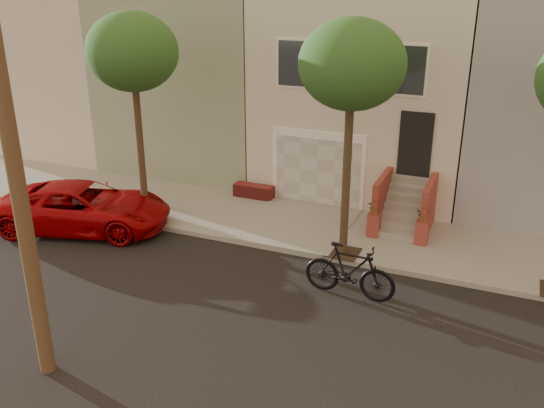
% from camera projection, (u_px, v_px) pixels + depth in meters
% --- Properties ---
extents(ground, '(90.00, 90.00, 0.00)m').
position_uv_depth(ground, '(251.00, 320.00, 13.41)').
color(ground, black).
rests_on(ground, ground).
extents(sidewalk, '(40.00, 3.70, 0.15)m').
position_uv_depth(sidewalk, '(325.00, 230.00, 17.97)').
color(sidewalk, gray).
rests_on(sidewalk, ground).
extents(house_row, '(33.10, 11.70, 7.00)m').
position_uv_depth(house_row, '(378.00, 82.00, 21.66)').
color(house_row, beige).
rests_on(house_row, sidewalk).
extents(tree_left, '(2.70, 2.57, 6.30)m').
position_uv_depth(tree_left, '(132.00, 53.00, 16.83)').
color(tree_left, '#2D2116').
rests_on(tree_left, sidewalk).
extents(tree_mid, '(2.70, 2.57, 6.30)m').
position_uv_depth(tree_mid, '(352.00, 66.00, 14.46)').
color(tree_mid, '#2D2116').
rests_on(tree_mid, sidewalk).
extents(pickup_truck, '(5.68, 3.78, 1.45)m').
position_uv_depth(pickup_truck, '(84.00, 207.00, 17.96)').
color(pickup_truck, '#9F0307').
rests_on(pickup_truck, ground).
extents(motorcycle, '(2.30, 0.71, 1.37)m').
position_uv_depth(motorcycle, '(350.00, 271.00, 14.19)').
color(motorcycle, black).
rests_on(motorcycle, ground).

